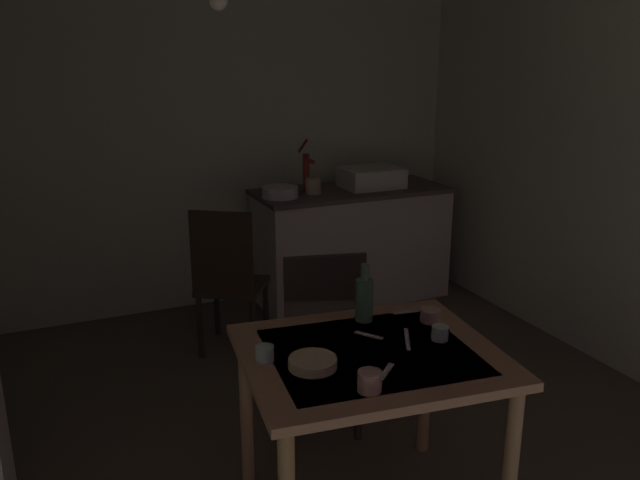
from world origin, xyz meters
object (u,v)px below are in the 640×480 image
(hand_pump, at_px, (306,169))
(dining_table, at_px, (370,375))
(sink_basin, at_px, (371,177))
(chair_far_side, at_px, (321,340))
(serving_bowl_wide, at_px, (313,363))
(mug_dark, at_px, (440,333))
(glass_bottle, at_px, (364,298))
(mixing_bowl_counter, at_px, (280,192))
(chair_by_counter, at_px, (229,279))

(hand_pump, height_order, dining_table, hand_pump)
(sink_basin, bearing_deg, chair_far_side, -124.95)
(serving_bowl_wide, bearing_deg, dining_table, 7.07)
(mug_dark, bearing_deg, glass_bottle, 122.30)
(dining_table, xyz_separation_m, mug_dark, (0.30, -0.02, 0.13))
(chair_far_side, relative_size, glass_bottle, 3.86)
(mug_dark, bearing_deg, mixing_bowl_counter, 86.15)
(mixing_bowl_counter, bearing_deg, mug_dark, -93.85)
(chair_far_side, bearing_deg, serving_bowl_wide, -116.23)
(mug_dark, bearing_deg, hand_pump, 80.40)
(hand_pump, relative_size, chair_by_counter, 0.41)
(sink_basin, relative_size, chair_by_counter, 0.46)
(sink_basin, relative_size, mixing_bowl_counter, 1.70)
(chair_far_side, height_order, chair_by_counter, chair_far_side)
(hand_pump, xyz_separation_m, mug_dark, (-0.39, -2.33, -0.25))
(chair_by_counter, bearing_deg, serving_bowl_wide, -95.56)
(dining_table, distance_m, mug_dark, 0.33)
(sink_basin, height_order, dining_table, sink_basin)
(mug_dark, bearing_deg, serving_bowl_wide, -178.95)
(sink_basin, height_order, chair_far_side, sink_basin)
(sink_basin, relative_size, mug_dark, 6.50)
(sink_basin, bearing_deg, hand_pump, 174.97)
(sink_basin, bearing_deg, chair_by_counter, -156.16)
(mixing_bowl_counter, distance_m, dining_table, 2.27)
(sink_basin, distance_m, hand_pump, 0.52)
(hand_pump, relative_size, chair_far_side, 0.40)
(mixing_bowl_counter, bearing_deg, sink_basin, 3.78)
(mixing_bowl_counter, xyz_separation_m, chair_far_side, (-0.38, -1.57, -0.39))
(chair_by_counter, xyz_separation_m, serving_bowl_wide, (-0.17, -1.72, 0.27))
(hand_pump, height_order, mug_dark, hand_pump)
(chair_by_counter, distance_m, mug_dark, 1.78)
(sink_basin, relative_size, dining_table, 0.41)
(sink_basin, distance_m, glass_bottle, 2.27)
(mixing_bowl_counter, bearing_deg, glass_bottle, -99.89)
(hand_pump, bearing_deg, mixing_bowl_counter, -158.65)
(dining_table, bearing_deg, hand_pump, 73.20)
(serving_bowl_wide, distance_m, mug_dark, 0.56)
(hand_pump, xyz_separation_m, serving_bowl_wide, (-0.95, -2.34, -0.26))
(sink_basin, height_order, serving_bowl_wide, sink_basin)
(dining_table, xyz_separation_m, chair_by_counter, (-0.09, 1.69, -0.15))
(sink_basin, height_order, glass_bottle, sink_basin)
(sink_basin, bearing_deg, dining_table, -118.15)
(mixing_bowl_counter, height_order, glass_bottle, glass_bottle)
(sink_basin, xyz_separation_m, dining_table, (-1.21, -2.26, -0.29))
(chair_by_counter, relative_size, serving_bowl_wide, 5.34)
(chair_by_counter, bearing_deg, mug_dark, -77.14)
(dining_table, relative_size, mug_dark, 15.69)
(chair_by_counter, xyz_separation_m, glass_bottle, (0.20, -1.41, 0.35))
(sink_basin, bearing_deg, mug_dark, -111.67)
(hand_pump, distance_m, dining_table, 2.44)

